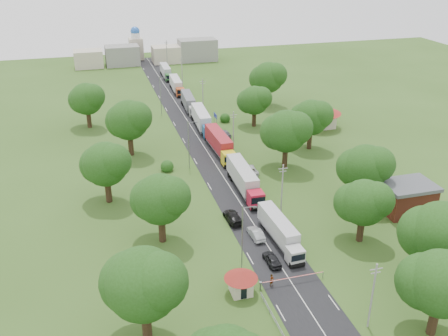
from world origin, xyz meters
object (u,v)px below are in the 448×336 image
object	(u,v)px
boom_barrier	(283,280)
car_lane_mid	(256,234)
guard_booth	(241,279)
car_lane_front	(272,259)
info_sign	(215,118)
pedestrian_near	(272,280)
truck_0	(280,231)

from	to	relation	value
boom_barrier	car_lane_mid	xyz separation A→B (m)	(0.36, 12.00, -0.16)
guard_booth	car_lane_mid	world-z (taller)	guard_booth
car_lane_front	info_sign	bearing A→B (deg)	-97.65
guard_booth	car_lane_front	distance (m)	8.10
pedestrian_near	boom_barrier	bearing A→B (deg)	-42.17
boom_barrier	info_sign	xyz separation A→B (m)	(6.56, 60.00, 2.11)
car_lane_front	car_lane_mid	distance (m)	7.00
car_lane_mid	car_lane_front	bearing A→B (deg)	87.29
car_lane_front	boom_barrier	bearing A→B (deg)	84.70
truck_0	pedestrian_near	size ratio (longest dim) A/B	7.71
car_lane_front	pedestrian_near	xyz separation A→B (m)	(-1.82, -4.70, 0.16)
truck_0	car_lane_mid	size ratio (longest dim) A/B	3.08
boom_barrier	guard_booth	world-z (taller)	guard_booth
info_sign	truck_0	size ratio (longest dim) A/B	0.30
boom_barrier	guard_booth	distance (m)	5.98
boom_barrier	guard_booth	xyz separation A→B (m)	(-5.84, -0.00, 1.27)
car_lane_front	truck_0	bearing A→B (deg)	-123.54
car_lane_mid	truck_0	bearing A→B (deg)	142.54
guard_booth	truck_0	world-z (taller)	truck_0
truck_0	car_lane_mid	distance (m)	3.95
info_sign	car_lane_mid	size ratio (longest dim) A/B	0.93
boom_barrier	info_sign	world-z (taller)	info_sign
guard_booth	pedestrian_near	bearing A→B (deg)	3.89
info_sign	car_lane_front	size ratio (longest dim) A/B	0.97
pedestrian_near	info_sign	bearing A→B (deg)	51.65
guard_booth	car_lane_front	size ratio (longest dim) A/B	1.04
boom_barrier	car_lane_mid	size ratio (longest dim) A/B	2.09
truck_0	car_lane_mid	world-z (taller)	truck_0
truck_0	car_lane_mid	xyz separation A→B (m)	(-3.08, 2.14, -1.26)
guard_booth	truck_0	bearing A→B (deg)	46.76
guard_booth	info_sign	bearing A→B (deg)	78.32
car_lane_front	pedestrian_near	bearing A→B (deg)	67.62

